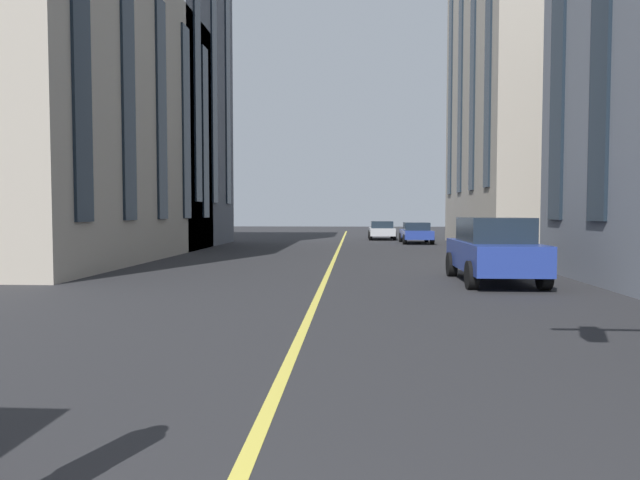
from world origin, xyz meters
name	(u,v)px	position (x,y,z in m)	size (l,w,h in m)	color
lane_centre_line	(331,267)	(20.00, 0.00, 0.00)	(80.00, 0.16, 0.01)	#D8C64C
car_blue_parked_b	(416,233)	(36.58, -4.90, 0.70)	(4.40, 1.95, 1.37)	navy
car_silver_far	(382,230)	(41.68, -2.90, 0.70)	(4.40, 1.95, 1.37)	#B7BABF
car_blue_near	(494,249)	(15.77, -4.90, 0.97)	(4.70, 2.14, 1.88)	navy
building_left_near	(117,91)	(32.70, 13.35, 9.29)	(10.81, 11.82, 18.58)	#565B66
building_left_far	(31,117)	(23.38, 13.28, 6.20)	(17.98, 11.69, 12.41)	#A89E8E
building_right_far	(556,47)	(33.65, -12.64, 11.72)	(14.92, 10.41, 23.44)	#A89E8E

